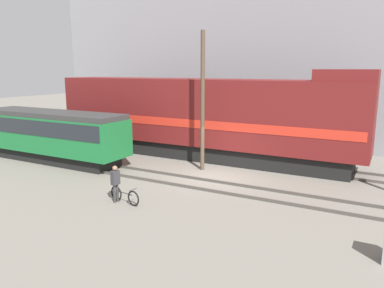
{
  "coord_description": "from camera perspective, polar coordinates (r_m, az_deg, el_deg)",
  "views": [
    {
      "loc": [
        8.02,
        -17.16,
        5.66
      ],
      "look_at": [
        -1.12,
        -0.37,
        1.8
      ],
      "focal_mm": 35.0,
      "sensor_mm": 36.0,
      "label": 1
    }
  ],
  "objects": [
    {
      "name": "utility_pole_left",
      "position": [
        20.73,
        1.62,
        6.38
      ],
      "size": [
        0.23,
        0.23,
        7.68
      ],
      "color": "#4C3D2D",
      "rests_on": "ground"
    },
    {
      "name": "person",
      "position": [
        16.37,
        -11.59,
        -5.44
      ],
      "size": [
        0.28,
        0.39,
        1.62
      ],
      "color": "#333333",
      "rests_on": "ground"
    },
    {
      "name": "streetcar",
      "position": [
        24.53,
        -20.49,
        1.58
      ],
      "size": [
        10.34,
        2.54,
        3.11
      ],
      "color": "black",
      "rests_on": "ground"
    },
    {
      "name": "ground_plane",
      "position": [
        19.77,
        3.39,
        -5.24
      ],
      "size": [
        120.0,
        120.0,
        0.0
      ],
      "primitive_type": "plane",
      "color": "slate"
    },
    {
      "name": "track_near",
      "position": [
        18.57,
        1.58,
        -6.11
      ],
      "size": [
        60.0,
        1.51,
        0.14
      ],
      "color": "#47423D",
      "rests_on": "ground"
    },
    {
      "name": "freight_locomotive",
      "position": [
        23.85,
        1.36,
        4.11
      ],
      "size": [
        20.23,
        3.04,
        5.63
      ],
      "color": "black",
      "rests_on": "ground"
    },
    {
      "name": "track_far",
      "position": [
        23.2,
        7.49,
        -2.63
      ],
      "size": [
        60.0,
        1.51,
        0.14
      ],
      "color": "#47423D",
      "rests_on": "ground"
    },
    {
      "name": "building_backdrop",
      "position": [
        30.91,
        13.91,
        13.71
      ],
      "size": [
        39.15,
        6.0,
        14.14
      ],
      "color": "gray",
      "rests_on": "ground"
    },
    {
      "name": "bicycle",
      "position": [
        16.38,
        -10.22,
        -7.74
      ],
      "size": [
        1.73,
        0.49,
        0.73
      ],
      "color": "black",
      "rests_on": "ground"
    }
  ]
}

